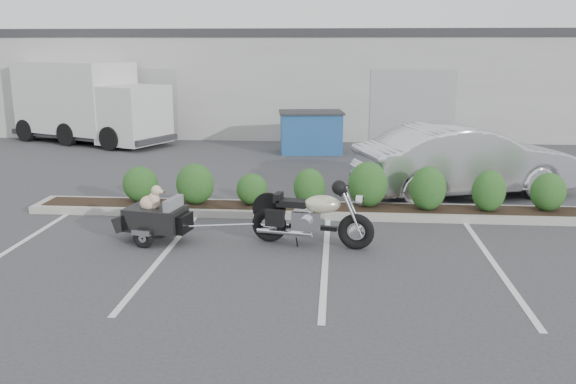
# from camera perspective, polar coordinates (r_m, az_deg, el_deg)

# --- Properties ---
(ground) EXTENTS (90.00, 90.00, 0.00)m
(ground) POSITION_cam_1_polar(r_m,az_deg,el_deg) (10.66, -2.89, -5.10)
(ground) COLOR #38383A
(ground) RESTS_ON ground
(planter_kerb) EXTENTS (12.00, 1.00, 0.15)m
(planter_kerb) POSITION_cam_1_polar(r_m,az_deg,el_deg) (12.66, 2.90, -1.73)
(planter_kerb) COLOR #9E9E93
(planter_kerb) RESTS_ON ground
(building) EXTENTS (26.00, 10.00, 4.00)m
(building) POSITION_cam_1_polar(r_m,az_deg,el_deg) (27.08, 1.81, 10.55)
(building) COLOR #9EA099
(building) RESTS_ON ground
(motorcycle) EXTENTS (2.18, 0.92, 1.26)m
(motorcycle) POSITION_cam_1_polar(r_m,az_deg,el_deg) (10.56, 2.19, -2.42)
(motorcycle) COLOR black
(motorcycle) RESTS_ON ground
(pet_trailer) EXTENTS (1.77, 1.01, 1.04)m
(pet_trailer) POSITION_cam_1_polar(r_m,az_deg,el_deg) (11.06, -12.35, -2.32)
(pet_trailer) COLOR black
(pet_trailer) RESTS_ON ground
(sedan) EXTENTS (5.33, 3.28, 1.66)m
(sedan) POSITION_cam_1_polar(r_m,az_deg,el_deg) (14.65, 16.23, 2.87)
(sedan) COLOR silver
(sedan) RESTS_ON ground
(dumpster) EXTENTS (2.20, 1.64, 1.35)m
(dumpster) POSITION_cam_1_polar(r_m,az_deg,el_deg) (19.90, 2.15, 5.66)
(dumpster) COLOR navy
(dumpster) RESTS_ON ground
(delivery_truck) EXTENTS (6.47, 4.35, 2.84)m
(delivery_truck) POSITION_cam_1_polar(r_m,az_deg,el_deg) (23.06, -18.09, 7.80)
(delivery_truck) COLOR silver
(delivery_truck) RESTS_ON ground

